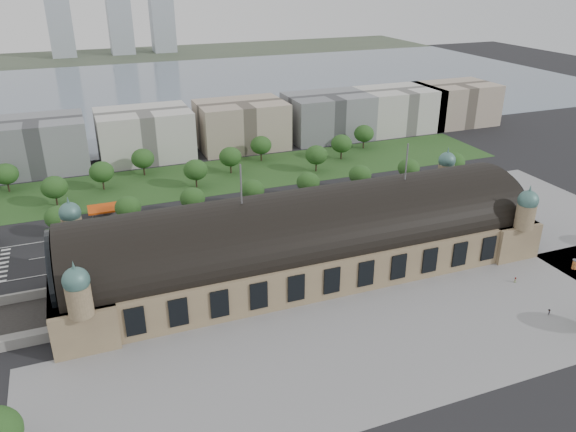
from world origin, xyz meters
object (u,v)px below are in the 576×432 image
object	(u,v)px
traffic_car_4	(310,212)
parked_car_5	(192,254)
petrol_station	(110,209)
parked_car_4	(126,263)
parked_car_6	(209,251)
parked_car_2	(109,268)
bus_east	(367,209)
pedestrian_0	(515,280)
traffic_car_6	(417,198)
parked_car_1	(76,275)
traffic_car_2	(152,252)
advertising_column	(575,264)
pedestrian_4	(549,312)
traffic_car_5	(356,205)
parked_car_0	(81,268)
bus_mid	(277,225)
parked_car_3	(123,261)
bus_west	(258,232)

from	to	relation	value
traffic_car_4	parked_car_5	bearing A→B (deg)	-74.18
petrol_station	parked_car_4	distance (m)	42.65
parked_car_6	parked_car_2	bearing A→B (deg)	-110.21
bus_east	pedestrian_0	size ratio (longest dim) A/B	6.22
traffic_car_6	parked_car_1	distance (m)	135.09
petrol_station	parked_car_1	xyz separation A→B (m)	(-14.48, -44.28, -2.31)
petrol_station	traffic_car_2	distance (m)	39.56
parked_car_2	petrol_station	bearing A→B (deg)	134.49
parked_car_1	advertising_column	bearing A→B (deg)	49.11
parked_car_2	traffic_car_4	bearing A→B (deg)	63.17
parked_car_6	pedestrian_4	size ratio (longest dim) A/B	2.51
traffic_car_4	parked_car_2	bearing A→B (deg)	-80.57
petrol_station	parked_car_2	world-z (taller)	petrol_station
traffic_car_6	traffic_car_5	bearing A→B (deg)	-90.26
petrol_station	pedestrian_4	bearing A→B (deg)	-46.99
traffic_car_2	traffic_car_5	size ratio (longest dim) A/B	1.19
traffic_car_4	advertising_column	bearing A→B (deg)	37.47
parked_car_1	parked_car_4	size ratio (longest dim) A/B	0.96
parked_car_6	petrol_station	bearing A→B (deg)	-167.81
traffic_car_5	parked_car_0	bearing A→B (deg)	91.67
petrol_station	bus_mid	size ratio (longest dim) A/B	1.10
traffic_car_5	parked_car_5	distance (m)	72.78
parked_car_3	pedestrian_4	bearing A→B (deg)	23.96
traffic_car_6	parked_car_6	distance (m)	92.89
parked_car_6	advertising_column	xyz separation A→B (m)	(105.80, -53.01, 1.04)
parked_car_1	bus_mid	bearing A→B (deg)	76.38
parked_car_0	bus_west	bearing A→B (deg)	67.14
traffic_car_2	advertising_column	size ratio (longest dim) A/B	1.57
bus_west	advertising_column	size ratio (longest dim) A/B	3.85
traffic_car_5	bus_mid	bearing A→B (deg)	97.13
traffic_car_4	traffic_car_6	bearing A→B (deg)	83.42
petrol_station	parked_car_4	xyz separation A→B (m)	(0.94, -42.58, -2.15)
pedestrian_4	traffic_car_2	bearing A→B (deg)	-75.38
traffic_car_4	parked_car_0	distance (m)	86.53
traffic_car_5	parked_car_5	size ratio (longest dim) A/B	0.82
parked_car_0	parked_car_6	world-z (taller)	parked_car_6
traffic_car_5	parked_car_0	world-z (taller)	traffic_car_5
petrol_station	traffic_car_4	bearing A→B (deg)	-20.14
traffic_car_5	petrol_station	bearing A→B (deg)	68.28
traffic_car_4	traffic_car_6	xyz separation A→B (m)	(47.15, -2.57, -0.05)
bus_east	pedestrian_0	xyz separation A→B (m)	(16.60, -63.53, -0.67)
parked_car_1	bus_west	world-z (taller)	bus_west
parked_car_0	bus_west	size ratio (longest dim) A/B	0.31
parked_car_0	parked_car_4	bearing A→B (deg)	55.76
traffic_car_6	pedestrian_4	distance (m)	86.23
traffic_car_6	parked_car_2	size ratio (longest dim) A/B	0.95
bus_mid	traffic_car_6	bearing A→B (deg)	-86.31
bus_mid	parked_car_6	bearing A→B (deg)	107.29
bus_mid	bus_east	bearing A→B (deg)	-89.43
parked_car_6	pedestrian_0	distance (m)	97.88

